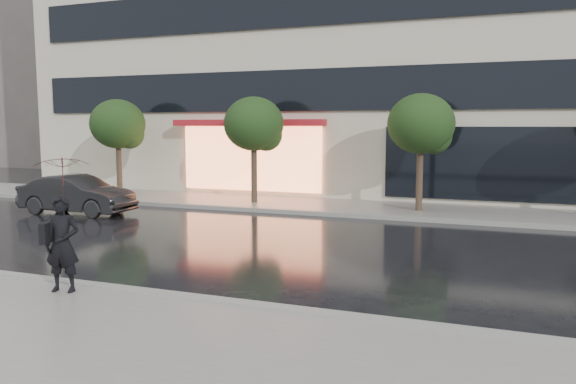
% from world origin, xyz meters
% --- Properties ---
extents(ground, '(120.00, 120.00, 0.00)m').
position_xyz_m(ground, '(0.00, 0.00, 0.00)').
color(ground, black).
rests_on(ground, ground).
extents(sidewalk_near, '(60.00, 4.50, 0.12)m').
position_xyz_m(sidewalk_near, '(0.00, -3.25, 0.06)').
color(sidewalk_near, slate).
rests_on(sidewalk_near, ground).
extents(sidewalk_far, '(60.00, 3.50, 0.12)m').
position_xyz_m(sidewalk_far, '(0.00, 10.25, 0.06)').
color(sidewalk_far, slate).
rests_on(sidewalk_far, ground).
extents(curb_near, '(60.00, 0.25, 0.14)m').
position_xyz_m(curb_near, '(0.00, -1.00, 0.07)').
color(curb_near, gray).
rests_on(curb_near, ground).
extents(curb_far, '(60.00, 0.25, 0.14)m').
position_xyz_m(curb_far, '(0.00, 8.50, 0.07)').
color(curb_far, gray).
rests_on(curb_far, ground).
extents(bg_building_left, '(14.00, 10.00, 12.00)m').
position_xyz_m(bg_building_left, '(-28.00, 26.00, 6.00)').
color(bg_building_left, '#59544F').
rests_on(bg_building_left, ground).
extents(tree_far_west, '(2.20, 2.20, 3.99)m').
position_xyz_m(tree_far_west, '(-8.94, 10.03, 2.92)').
color(tree_far_west, '#33261C').
rests_on(tree_far_west, ground).
extents(tree_mid_west, '(2.20, 2.20, 3.99)m').
position_xyz_m(tree_mid_west, '(-2.94, 10.03, 2.92)').
color(tree_mid_west, '#33261C').
rests_on(tree_mid_west, ground).
extents(tree_mid_east, '(2.20, 2.20, 3.99)m').
position_xyz_m(tree_mid_east, '(3.06, 10.03, 2.92)').
color(tree_mid_east, '#33261C').
rests_on(tree_mid_east, ground).
extents(parked_car, '(3.95, 1.42, 1.30)m').
position_xyz_m(parked_car, '(-7.69, 6.00, 0.65)').
color(parked_car, black).
rests_on(parked_car, ground).
extents(pedestrian_with_umbrella, '(1.11, 1.13, 2.32)m').
position_xyz_m(pedestrian_with_umbrella, '(-1.40, -1.49, 1.63)').
color(pedestrian_with_umbrella, black).
rests_on(pedestrian_with_umbrella, sidewalk_near).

